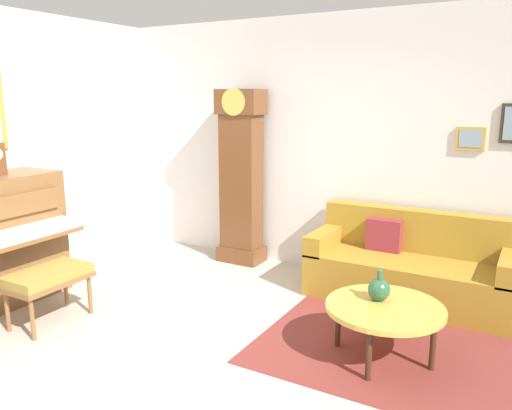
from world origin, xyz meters
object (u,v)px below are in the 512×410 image
object	(u,v)px
grandfather_clock	(241,182)
couch	(410,268)
green_jug	(379,289)
coffee_table	(385,309)
piano_bench	(48,278)

from	to	relation	value
grandfather_clock	couch	xyz separation A→B (m)	(2.02, -0.17, -0.65)
grandfather_clock	green_jug	distance (m)	2.51
couch	coffee_table	bearing A→B (deg)	-85.47
piano_bench	green_jug	xyz separation A→B (m)	(2.63, 0.90, 0.10)
grandfather_clock	piano_bench	bearing A→B (deg)	-104.34
couch	piano_bench	bearing A→B (deg)	-141.12
couch	coffee_table	xyz separation A→B (m)	(0.10, -1.27, 0.08)
couch	coffee_table	size ratio (longest dim) A/B	2.16
couch	grandfather_clock	bearing A→B (deg)	175.19
piano_bench	couch	size ratio (longest dim) A/B	0.37
grandfather_clock	couch	distance (m)	2.13
green_jug	piano_bench	bearing A→B (deg)	-161.15
coffee_table	green_jug	xyz separation A→B (m)	(-0.07, 0.07, 0.12)
grandfather_clock	couch	bearing A→B (deg)	-4.81
piano_bench	green_jug	size ratio (longest dim) A/B	2.92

